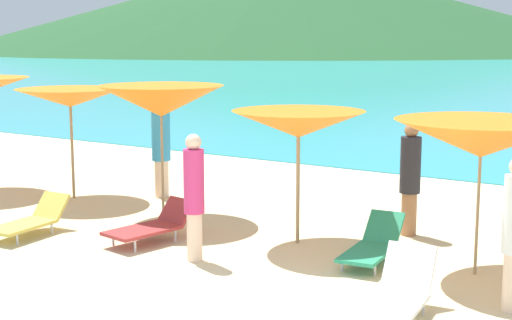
{
  "coord_description": "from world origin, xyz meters",
  "views": [
    {
      "loc": [
        4.4,
        -6.81,
        3.13
      ],
      "look_at": [
        -2.05,
        3.0,
        1.2
      ],
      "focal_mm": 53.47,
      "sensor_mm": 36.0,
      "label": 1
    }
  ],
  "objects": [
    {
      "name": "ground_plane",
      "position": [
        0.0,
        10.0,
        -0.15
      ],
      "size": [
        50.0,
        100.0,
        0.3
      ],
      "primitive_type": "cube",
      "color": "beige"
    },
    {
      "name": "headland_hill",
      "position": [
        -77.83,
        130.85,
        9.43
      ],
      "size": [
        135.46,
        135.46,
        18.86
      ],
      "primitive_type": "cone",
      "color": "#235128",
      "rests_on": "ground_plane"
    },
    {
      "name": "umbrella_2",
      "position": [
        -6.51,
        3.34,
        1.94
      ],
      "size": [
        2.1,
        2.1,
        2.12
      ],
      "color": "#9E7F59",
      "rests_on": "ground_plane"
    },
    {
      "name": "umbrella_3",
      "position": [
        -4.03,
        3.08,
        2.02
      ],
      "size": [
        2.34,
        2.34,
        2.29
      ],
      "color": "#9E7F59",
      "rests_on": "ground_plane"
    },
    {
      "name": "umbrella_4",
      "position": [
        -1.25,
        2.94,
        1.82
      ],
      "size": [
        2.15,
        2.15,
        2.02
      ],
      "color": "#9E7F59",
      "rests_on": "ground_plane"
    },
    {
      "name": "umbrella_5",
      "position": [
        1.49,
        2.9,
        1.81
      ],
      "size": [
        2.46,
        2.46,
        2.05
      ],
      "color": "#9E7F59",
      "rests_on": "ground_plane"
    },
    {
      "name": "lounge_chair_2",
      "position": [
        -3.14,
        1.76,
        0.26
      ],
      "size": [
        0.83,
        1.5,
        0.59
      ],
      "rotation": [
        0.0,
        0.0,
        -0.17
      ],
      "color": "#A53333",
      "rests_on": "ground_plane"
    },
    {
      "name": "lounge_chair_3",
      "position": [
        -5.01,
        1.01,
        0.25
      ],
      "size": [
        0.68,
        1.44,
        0.57
      ],
      "rotation": [
        0.0,
        0.0,
        0.09
      ],
      "color": "#D8BF4C",
      "rests_on": "ground_plane"
    },
    {
      "name": "lounge_chair_6",
      "position": [
        0.13,
        2.64,
        0.25
      ],
      "size": [
        0.68,
        1.55,
        0.59
      ],
      "rotation": [
        0.0,
        0.0,
        0.11
      ],
      "color": "#268C66",
      "rests_on": "ground_plane"
    },
    {
      "name": "lounge_chair_7",
      "position": [
        1.23,
        0.86,
        0.27
      ],
      "size": [
        0.77,
        1.56,
        0.7
      ],
      "rotation": [
        0.0,
        0.0,
        0.12
      ],
      "color": "white",
      "rests_on": "ground_plane"
    },
    {
      "name": "beachgoer_0",
      "position": [
        -5.15,
        4.37,
        1.01
      ],
      "size": [
        0.36,
        0.36,
        1.9
      ],
      "rotation": [
        0.0,
        0.0,
        4.19
      ],
      "color": "beige",
      "rests_on": "ground_plane"
    },
    {
      "name": "beachgoer_1",
      "position": [
        -1.99,
        1.34,
        0.97
      ],
      "size": [
        0.29,
        0.29,
        1.8
      ],
      "rotation": [
        0.0,
        0.0,
        3.81
      ],
      "color": "beige",
      "rests_on": "ground_plane"
    },
    {
      "name": "beachgoer_4",
      "position": [
        -0.02,
        4.3,
        0.95
      ],
      "size": [
        0.32,
        0.32,
        1.78
      ],
      "rotation": [
        0.0,
        0.0,
        0.99
      ],
      "color": "#A3704C",
      "rests_on": "ground_plane"
    }
  ]
}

